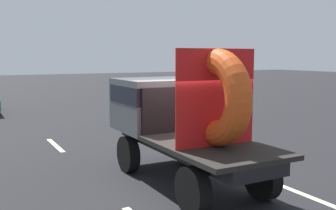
% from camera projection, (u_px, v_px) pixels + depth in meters
% --- Properties ---
extents(ground_plane, '(120.00, 120.00, 0.00)m').
position_uv_depth(ground_plane, '(196.00, 182.00, 9.39)').
color(ground_plane, black).
extents(flatbed_truck, '(2.02, 5.08, 3.14)m').
position_uv_depth(flatbed_truck, '(175.00, 114.00, 9.60)').
color(flatbed_truck, black).
rests_on(flatbed_truck, ground_plane).
extents(lane_dash_left_far, '(0.16, 2.20, 0.01)m').
position_uv_depth(lane_dash_left_far, '(55.00, 145.00, 13.29)').
color(lane_dash_left_far, beige).
rests_on(lane_dash_left_far, ground_plane).
extents(lane_dash_right_near, '(0.16, 2.35, 0.01)m').
position_uv_depth(lane_dash_right_near, '(304.00, 194.00, 8.54)').
color(lane_dash_right_near, beige).
rests_on(lane_dash_right_near, ground_plane).
extents(lane_dash_right_far, '(0.16, 2.97, 0.01)m').
position_uv_depth(lane_dash_right_far, '(153.00, 135.00, 15.08)').
color(lane_dash_right_far, beige).
rests_on(lane_dash_right_far, ground_plane).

